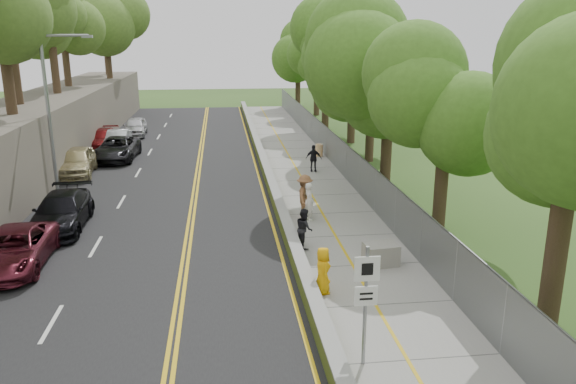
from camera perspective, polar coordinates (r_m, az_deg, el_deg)
ground at (r=17.05m, az=1.58°, el=-11.94°), size 140.00×140.00×0.00m
road at (r=31.11m, az=-12.43°, el=0.69°), size 11.20×66.00×0.04m
sidewalk at (r=31.32m, az=2.19°, el=1.16°), size 4.20×66.00×0.05m
jersey_barrier at (r=30.98m, az=-2.01°, el=1.53°), size 0.42×66.00×0.60m
rock_embankment at (r=32.51m, az=-27.01°, el=3.55°), size 5.00×66.00×4.00m
chainlink_fence at (r=31.48m, az=5.99°, el=2.99°), size 0.04×66.00×2.00m
trees_fenceside at (r=31.34m, az=10.64°, el=13.83°), size 7.00×66.00×14.00m
streetlight at (r=30.24m, az=-22.81°, el=8.33°), size 2.52×0.22×8.00m
signpost at (r=13.73m, az=7.93°, el=-10.15°), size 0.62×0.09×3.10m
construction_barrel at (r=37.48m, az=3.19°, el=4.27°), size 0.50×0.50×0.81m
concrete_block at (r=20.18m, az=9.40°, el=-6.25°), size 1.24×0.99×0.76m
car_2 at (r=21.81m, az=-26.04°, el=-5.24°), size 2.32×4.82×1.33m
car_3 at (r=25.29m, az=-22.02°, el=-1.86°), size 2.15×5.03×1.44m
car_4 at (r=34.55m, az=-20.70°, el=2.93°), size 2.30×4.87×1.61m
car_5 at (r=41.57m, az=-16.90°, el=5.11°), size 1.46×4.05×1.33m
car_6 at (r=38.03m, az=-16.99°, el=4.24°), size 2.60×5.28×1.44m
car_7 at (r=42.18m, az=-18.24°, el=5.15°), size 2.06×4.69×1.34m
car_8 at (r=46.74m, az=-15.29°, el=6.43°), size 1.90×4.34×1.46m
painter_0 at (r=17.70m, az=3.55°, el=-7.96°), size 0.59×0.81×1.52m
painter_1 at (r=24.42m, az=2.17°, el=-0.97°), size 0.55×0.70×1.68m
painter_2 at (r=21.30m, az=1.66°, el=-3.71°), size 0.68×0.82×1.54m
painter_3 at (r=24.83m, az=1.70°, el=-0.40°), size 0.99×1.37×1.92m
person_far at (r=33.09m, az=2.63°, el=3.42°), size 1.01×0.63×1.60m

